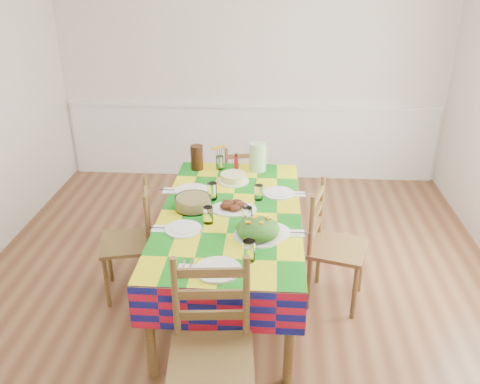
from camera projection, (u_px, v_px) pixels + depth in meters
name	position (u px, v px, depth m)	size (l,w,h in m)	color
room	(236.00, 138.00, 3.57)	(4.58, 5.08, 2.78)	brown
wainscot	(251.00, 139.00, 6.18)	(4.41, 0.06, 0.92)	white
dining_table	(231.00, 222.00, 3.86)	(1.06, 1.97, 0.77)	brown
setting_near_head	(228.00, 263.00, 3.14)	(0.47, 0.32, 0.14)	white
setting_left_near	(192.00, 224.00, 3.60)	(0.47, 0.28, 0.13)	white
setting_left_far	(199.00, 191.00, 4.09)	(0.52, 0.31, 0.14)	white
setting_right_near	(263.00, 226.00, 3.57)	(0.51, 0.30, 0.13)	white
setting_right_far	(272.00, 193.00, 4.07)	(0.48, 0.27, 0.12)	white
meat_platter	(233.00, 207.00, 3.84)	(0.35, 0.25, 0.07)	white
salad_platter	(258.00, 230.00, 3.47)	(0.33, 0.33, 0.14)	white
pasta_bowl	(193.00, 203.00, 3.85)	(0.27, 0.27, 0.10)	white
cake	(234.00, 178.00, 4.32)	(0.26, 0.26, 0.07)	white
serving_utensils	(249.00, 220.00, 3.71)	(0.12, 0.28, 0.01)	black
flower_vase	(220.00, 159.00, 4.55)	(0.15, 0.12, 0.23)	white
hot_sauce	(236.00, 161.00, 4.56)	(0.04, 0.04, 0.15)	red
green_pitcher	(258.00, 157.00, 4.51)	(0.15, 0.15, 0.25)	#A4D495
tea_pitcher	(197.00, 157.00, 4.54)	(0.11, 0.11, 0.22)	black
name_card	(218.00, 282.00, 2.99)	(0.08, 0.02, 0.02)	white
chair_near	(211.00, 353.00, 2.82)	(0.50, 0.48, 1.05)	brown
chair_far	(242.00, 185.00, 5.09)	(0.45, 0.43, 0.87)	brown
chair_left	(132.00, 242.00, 4.01)	(0.48, 0.50, 0.94)	brown
chair_right	(332.00, 247.00, 3.91)	(0.51, 0.53, 0.97)	brown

